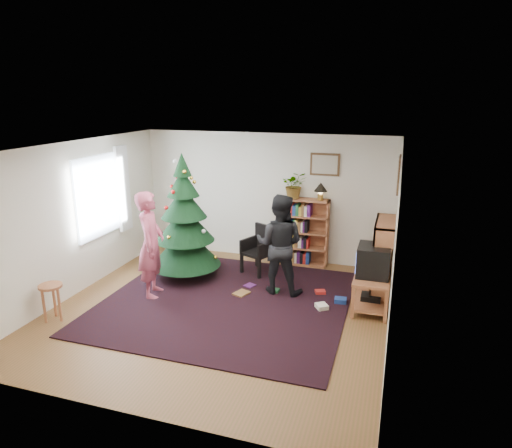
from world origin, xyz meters
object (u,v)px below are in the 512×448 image
(armchair, at_px, (260,247))
(table_lamp, at_px, (321,188))
(potted_plant, at_px, (294,185))
(bookshelf_back, at_px, (303,231))
(christmas_tree, at_px, (185,227))
(tv_stand, at_px, (372,288))
(person_standing, at_px, (151,245))
(stool, at_px, (51,293))
(picture_back, at_px, (325,164))
(person_by_chair, at_px, (279,244))
(picture_right, at_px, (399,175))
(bookshelf_right, at_px, (383,259))
(crt_tv, at_px, (373,261))

(armchair, bearing_deg, table_lamp, 56.62)
(potted_plant, distance_m, table_lamp, 0.50)
(bookshelf_back, distance_m, potted_plant, 0.91)
(armchair, xyz_separation_m, potted_plant, (0.49, 0.64, 1.08))
(christmas_tree, height_order, tv_stand, christmas_tree)
(armchair, height_order, person_standing, person_standing)
(person_standing, bearing_deg, potted_plant, -57.40)
(christmas_tree, bearing_deg, table_lamp, 30.91)
(armchair, height_order, stool, armchair)
(stool, bearing_deg, picture_back, 46.39)
(tv_stand, relative_size, person_by_chair, 0.57)
(bookshelf_back, bearing_deg, picture_right, -19.53)
(picture_back, height_order, table_lamp, picture_back)
(person_by_chair, distance_m, potted_plant, 1.59)
(stool, bearing_deg, person_standing, 51.86)
(christmas_tree, xyz_separation_m, person_standing, (-0.18, -0.86, -0.06))
(table_lamp, bearing_deg, bookshelf_right, -42.36)
(armchair, relative_size, person_standing, 0.51)
(picture_right, height_order, tv_stand, picture_right)
(bookshelf_right, height_order, stool, bookshelf_right)
(armchair, height_order, potted_plant, potted_plant)
(stool, distance_m, potted_plant, 4.54)
(bookshelf_right, xyz_separation_m, potted_plant, (-1.73, 1.12, 0.89))
(bookshelf_right, bearing_deg, picture_right, -14.29)
(tv_stand, bearing_deg, armchair, 156.37)
(picture_back, distance_m, person_by_chair, 1.96)
(picture_back, height_order, tv_stand, picture_back)
(christmas_tree, relative_size, person_standing, 1.29)
(crt_tv, distance_m, person_standing, 3.51)
(christmas_tree, height_order, bookshelf_right, christmas_tree)
(tv_stand, bearing_deg, person_by_chair, 174.61)
(bookshelf_right, bearing_deg, picture_back, 43.48)
(potted_plant, height_order, table_lamp, potted_plant)
(crt_tv, relative_size, stool, 0.95)
(picture_back, xyz_separation_m, bookshelf_back, (-0.34, -0.14, -1.29))
(bookshelf_right, height_order, tv_stand, bookshelf_right)
(picture_back, relative_size, crt_tv, 1.04)
(picture_right, xyz_separation_m, person_standing, (-3.71, -1.57, -1.07))
(picture_right, distance_m, bookshelf_back, 2.18)
(stool, bearing_deg, crt_tv, 22.45)
(bookshelf_right, distance_m, person_standing, 3.73)
(christmas_tree, xyz_separation_m, person_by_chair, (1.76, -0.12, -0.10))
(stool, xyz_separation_m, person_by_chair, (2.90, 1.97, 0.41))
(picture_right, xyz_separation_m, christmas_tree, (-3.53, -0.71, -1.01))
(picture_right, bearing_deg, picture_back, 151.31)
(armchair, distance_m, table_lamp, 1.58)
(picture_right, distance_m, potted_plant, 1.99)
(tv_stand, bearing_deg, potted_plant, 135.93)
(bookshelf_back, xyz_separation_m, tv_stand, (1.41, -1.56, -0.34))
(picture_back, relative_size, bookshelf_back, 0.42)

